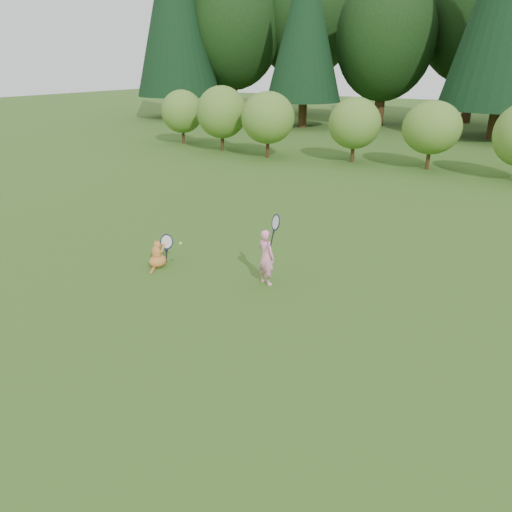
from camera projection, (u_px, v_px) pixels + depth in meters
The scene contains 5 objects.
ground at pixel (220, 309), 8.17m from camera, with size 100.00×100.00×0.00m, color #335317.
shrub_row at pixel (428, 132), 17.97m from camera, with size 28.00×3.00×2.80m, color #4E6F22, non-canonical shape.
child at pixel (266, 256), 8.89m from camera, with size 0.62×0.43×1.54m.
cat at pixel (158, 253), 9.77m from camera, with size 0.40×0.74×0.73m.
tennis_ball at pixel (180, 243), 9.05m from camera, with size 0.06×0.06×0.06m.
Camera 1 is at (4.32, -5.90, 3.79)m, focal length 35.00 mm.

